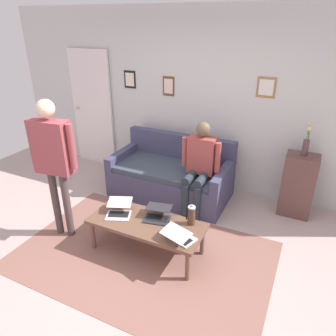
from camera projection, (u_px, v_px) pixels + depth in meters
ground_plane at (133, 261)px, 3.60m from camera, size 7.68×7.68×0.00m
area_rug at (143, 255)px, 3.68m from camera, size 2.88×1.87×0.01m
back_wall at (204, 102)px, 4.81m from camera, size 7.04×0.11×2.70m
interior_door at (93, 109)px, 5.69m from camera, size 0.82×0.09×2.05m
couch at (172, 176)px, 4.85m from camera, size 1.76×0.90×0.88m
coffee_table at (147, 225)px, 3.60m from camera, size 1.33×0.57×0.41m
laptop_left at (158, 215)px, 3.64m from camera, size 0.35×0.35×0.12m
laptop_center at (179, 236)px, 3.29m from camera, size 0.38×0.35×0.13m
laptop_right at (119, 211)px, 3.72m from camera, size 0.39×0.42×0.13m
french_press at (191, 215)px, 3.51m from camera, size 0.11×0.09×0.26m
side_shelf at (298, 185)px, 4.30m from camera, size 0.42×0.32×0.88m
flower_vase at (306, 144)px, 4.04m from camera, size 0.08×0.09×0.45m
person_standing at (53, 154)px, 3.59m from camera, size 0.60×0.25×1.73m
person_seated at (200, 163)px, 4.28m from camera, size 0.55×0.51×1.28m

